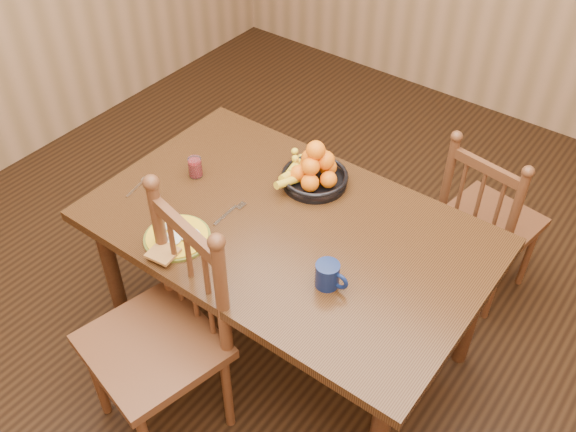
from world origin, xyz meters
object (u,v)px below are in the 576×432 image
Objects in this scene: chair_far at (486,222)px; chair_near at (162,336)px; fruit_bowl at (314,171)px; dining_table at (288,240)px; breakfast_plate at (176,238)px; coffee_mug at (328,275)px.

chair_far is 1.60m from chair_near.
fruit_bowl is at bearing 51.32° from chair_far.
dining_table is 0.46m from breakfast_plate.
chair_far is at bearing 42.46° from fruit_bowl.
fruit_bowl is (-0.38, 0.45, 0.02)m from coffee_mug.
chair_near is at bearing -61.97° from breakfast_plate.
dining_table is at bearing -75.27° from fruit_bowl.
coffee_mug is at bearing -49.64° from fruit_bowl.
dining_table is 1.50× the size of chair_near.
chair_near reaches higher than breakfast_plate.
chair_near is 0.69m from coffee_mug.
breakfast_plate reaches higher than dining_table.
coffee_mug is 0.41× the size of fruit_bowl.
coffee_mug is (0.61, 0.16, 0.04)m from breakfast_plate.
chair_far is 0.92m from fruit_bowl.
chair_near is at bearing 72.83° from chair_far.
breakfast_plate is 0.63m from coffee_mug.
chair_near is 3.64× the size of breakfast_plate.
breakfast_plate is at bearing 130.64° from chair_near.
chair_far is 1.10m from coffee_mug.
coffee_mug is at bearing 14.95° from breakfast_plate.
chair_near reaches higher than fruit_bowl.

